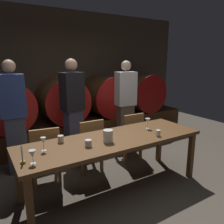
% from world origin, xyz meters
% --- Properties ---
extents(ground_plane, '(8.96, 8.96, 0.00)m').
position_xyz_m(ground_plane, '(0.00, 0.00, 0.00)').
color(ground_plane, '#4C443A').
extents(back_wall, '(6.89, 0.24, 2.87)m').
position_xyz_m(back_wall, '(0.00, 2.83, 1.43)').
color(back_wall, '#473A2D').
rests_on(back_wall, ground).
extents(barrel_shelf, '(6.20, 0.90, 0.49)m').
position_xyz_m(barrel_shelf, '(0.00, 2.28, 0.25)').
color(barrel_shelf, '#4C2D16').
rests_on(barrel_shelf, ground).
extents(wine_barrel_left, '(0.95, 0.90, 0.95)m').
position_xyz_m(wine_barrel_left, '(-1.08, 2.28, 0.96)').
color(wine_barrel_left, '#513319').
rests_on(wine_barrel_left, barrel_shelf).
extents(wine_barrel_center, '(0.95, 0.90, 0.95)m').
position_xyz_m(wine_barrel_center, '(0.00, 2.28, 0.96)').
color(wine_barrel_center, brown).
rests_on(wine_barrel_center, barrel_shelf).
extents(wine_barrel_right, '(0.95, 0.90, 0.95)m').
position_xyz_m(wine_barrel_right, '(1.06, 2.28, 0.96)').
color(wine_barrel_right, '#513319').
rests_on(wine_barrel_right, barrel_shelf).
extents(wine_barrel_far_right, '(0.95, 0.90, 0.95)m').
position_xyz_m(wine_barrel_far_right, '(2.13, 2.28, 0.96)').
color(wine_barrel_far_right, brown).
rests_on(wine_barrel_far_right, barrel_shelf).
extents(dining_table, '(2.54, 0.82, 0.76)m').
position_xyz_m(dining_table, '(-0.02, 0.20, 0.69)').
color(dining_table, brown).
rests_on(dining_table, ground).
extents(chair_left, '(0.45, 0.45, 0.88)m').
position_xyz_m(chair_left, '(-0.78, 0.83, 0.49)').
color(chair_left, olive).
rests_on(chair_left, ground).
extents(chair_center, '(0.40, 0.40, 0.88)m').
position_xyz_m(chair_center, '(-0.07, 0.85, 0.49)').
color(chair_center, olive).
rests_on(chair_center, ground).
extents(chair_right, '(0.41, 0.41, 0.88)m').
position_xyz_m(chair_right, '(0.74, 0.84, 0.49)').
color(chair_right, olive).
rests_on(chair_right, ground).
extents(guest_left, '(0.39, 0.26, 1.80)m').
position_xyz_m(guest_left, '(-1.07, 1.44, 0.92)').
color(guest_left, '#33384C').
rests_on(guest_left, ground).
extents(guest_center, '(0.42, 0.31, 1.82)m').
position_xyz_m(guest_center, '(-0.10, 1.41, 0.94)').
color(guest_center, '#33384C').
rests_on(guest_center, ground).
extents(guest_right, '(0.41, 0.28, 1.78)m').
position_xyz_m(guest_right, '(0.97, 1.32, 0.91)').
color(guest_right, brown).
rests_on(guest_right, ground).
extents(candle_center, '(0.05, 0.05, 0.22)m').
position_xyz_m(candle_center, '(-1.21, 0.05, 0.83)').
color(candle_center, olive).
rests_on(candle_center, dining_table).
extents(pitcher, '(0.13, 0.13, 0.16)m').
position_xyz_m(pitcher, '(-0.15, 0.12, 0.84)').
color(pitcher, white).
rests_on(pitcher, dining_table).
extents(wine_glass_left, '(0.07, 0.07, 0.15)m').
position_xyz_m(wine_glass_left, '(-1.12, -0.01, 0.87)').
color(wine_glass_left, silver).
rests_on(wine_glass_left, dining_table).
extents(wine_glass_center, '(0.06, 0.06, 0.17)m').
position_xyz_m(wine_glass_center, '(-0.94, 0.26, 0.88)').
color(wine_glass_center, silver).
rests_on(wine_glass_center, dining_table).
extents(wine_glass_right, '(0.08, 0.08, 0.16)m').
position_xyz_m(wine_glass_right, '(0.65, 0.28, 0.88)').
color(wine_glass_right, silver).
rests_on(wine_glass_right, dining_table).
extents(cup_left, '(0.08, 0.08, 0.09)m').
position_xyz_m(cup_left, '(-0.68, 0.42, 0.81)').
color(cup_left, beige).
rests_on(cup_left, dining_table).
extents(cup_center, '(0.08, 0.08, 0.09)m').
position_xyz_m(cup_center, '(-0.44, 0.11, 0.81)').
color(cup_center, silver).
rests_on(cup_center, dining_table).
extents(cup_right, '(0.06, 0.06, 0.09)m').
position_xyz_m(cup_right, '(0.55, -0.06, 0.81)').
color(cup_right, white).
rests_on(cup_right, dining_table).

